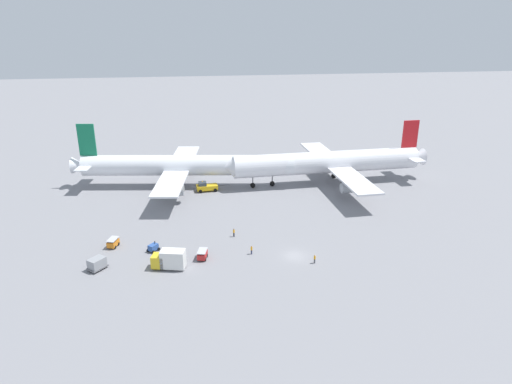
{
  "coord_description": "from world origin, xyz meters",
  "views": [
    {
      "loc": [
        -18.37,
        -73.93,
        41.2
      ],
      "look_at": [
        -3.71,
        24.19,
        4.0
      ],
      "focal_mm": 32.13,
      "sensor_mm": 36.0,
      "label": 1
    }
  ],
  "objects": [
    {
      "name": "ground_plane",
      "position": [
        0.0,
        0.0,
        0.0
      ],
      "size": [
        600.0,
        600.0,
        0.0
      ],
      "primitive_type": "plane",
      "color": "gray"
    },
    {
      "name": "airliner_at_gate_left",
      "position": [
        -19.46,
        41.82,
        5.7
      ],
      "size": [
        60.38,
        43.06,
        16.77
      ],
      "color": "white",
      "rests_on": "ground"
    },
    {
      "name": "airliner_being_pushed",
      "position": [
        17.98,
        38.89,
        5.78
      ],
      "size": [
        55.68,
        46.54,
        16.22
      ],
      "color": "silver",
      "rests_on": "ground"
    },
    {
      "name": "pushback_tug",
      "position": [
        -14.65,
        37.39,
        1.17
      ],
      "size": [
        8.62,
        3.26,
        2.79
      ],
      "color": "gold",
      "rests_on": "ground"
    },
    {
      "name": "gse_container_dolly_flat",
      "position": [
        -35.59,
        0.36,
        1.17
      ],
      "size": [
        3.75,
        3.86,
        2.15
      ],
      "color": "slate",
      "rests_on": "ground"
    },
    {
      "name": "gse_baggage_cart_near_cluster",
      "position": [
        -17.09,
        1.47,
        0.86
      ],
      "size": [
        2.17,
        3.02,
        1.71
      ],
      "color": "red",
      "rests_on": "ground"
    },
    {
      "name": "gse_gpu_cart_small",
      "position": [
        -26.23,
        5.84,
        0.79
      ],
      "size": [
        2.57,
        2.64,
        1.9
      ],
      "color": "#2D5199",
      "rests_on": "ground"
    },
    {
      "name": "gse_baggage_cart_trailing",
      "position": [
        -34.03,
        8.83,
        0.86
      ],
      "size": [
        2.34,
        3.08,
        1.71
      ],
      "color": "orange",
      "rests_on": "ground"
    },
    {
      "name": "gse_catering_truck_tall",
      "position": [
        -22.98,
        -1.1,
        1.76
      ],
      "size": [
        6.23,
        3.67,
        3.5
      ],
      "color": "gold",
      "rests_on": "ground"
    },
    {
      "name": "ground_crew_ramp_agent_by_cones",
      "position": [
        -7.89,
        1.92,
        0.89
      ],
      "size": [
        0.36,
        0.36,
        1.7
      ],
      "color": "#2D3351",
      "rests_on": "ground"
    },
    {
      "name": "ground_crew_marshaller_foreground",
      "position": [
        -10.4,
        9.83,
        0.92
      ],
      "size": [
        0.36,
        0.36,
        1.75
      ],
      "color": "black",
      "rests_on": "ground"
    },
    {
      "name": "ground_crew_wing_walker_right",
      "position": [
        2.92,
        -3.19,
        0.89
      ],
      "size": [
        0.36,
        0.36,
        1.71
      ],
      "color": "#4C4C51",
      "rests_on": "ground"
    }
  ]
}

